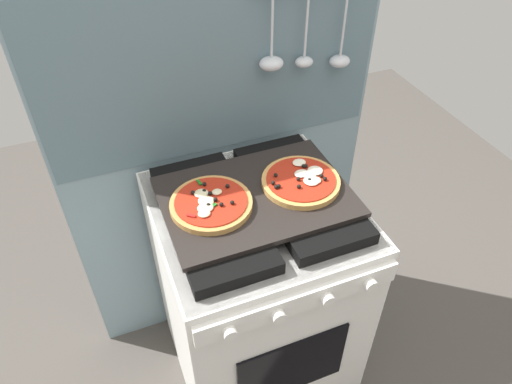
{
  "coord_description": "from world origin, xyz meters",
  "views": [
    {
      "loc": [
        -0.38,
        -0.95,
        1.83
      ],
      "look_at": [
        0.0,
        0.0,
        0.93
      ],
      "focal_mm": 33.4,
      "sensor_mm": 36.0,
      "label": 1
    }
  ],
  "objects_px": {
    "baking_tray": "(256,197)",
    "pizza_right": "(301,181)",
    "pizza_left": "(211,204)",
    "stove": "(256,293)"
  },
  "relations": [
    {
      "from": "stove",
      "to": "pizza_left",
      "type": "xyz_separation_m",
      "value": [
        -0.14,
        -0.0,
        0.48
      ]
    },
    {
      "from": "baking_tray",
      "to": "pizza_left",
      "type": "xyz_separation_m",
      "value": [
        -0.14,
        -0.0,
        0.02
      ]
    },
    {
      "from": "stove",
      "to": "pizza_right",
      "type": "xyz_separation_m",
      "value": [
        0.14,
        -0.0,
        0.48
      ]
    },
    {
      "from": "pizza_left",
      "to": "pizza_right",
      "type": "xyz_separation_m",
      "value": [
        0.28,
        -0.0,
        0.0
      ]
    },
    {
      "from": "baking_tray",
      "to": "pizza_right",
      "type": "xyz_separation_m",
      "value": [
        0.14,
        -0.0,
        0.02
      ]
    },
    {
      "from": "baking_tray",
      "to": "pizza_left",
      "type": "relative_size",
      "value": 2.32
    },
    {
      "from": "baking_tray",
      "to": "pizza_left",
      "type": "height_order",
      "value": "pizza_left"
    },
    {
      "from": "stove",
      "to": "pizza_right",
      "type": "height_order",
      "value": "pizza_right"
    },
    {
      "from": "pizza_left",
      "to": "baking_tray",
      "type": "bearing_deg",
      "value": 1.24
    },
    {
      "from": "baking_tray",
      "to": "pizza_right",
      "type": "distance_m",
      "value": 0.14
    }
  ]
}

